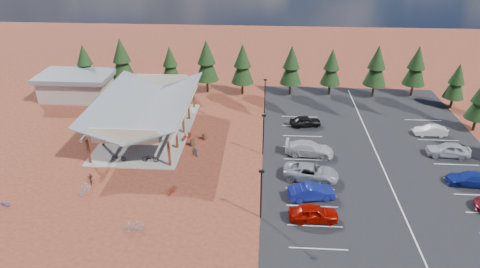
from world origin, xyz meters
TOP-DOWN VIEW (x-y plane):
  - ground at (0.00, 0.00)m, footprint 140.00×140.00m
  - asphalt_lot at (18.50, 3.00)m, footprint 27.00×44.00m
  - concrete_pad at (-10.00, 7.00)m, footprint 10.60×18.60m
  - bike_pavilion at (-10.00, 7.00)m, footprint 11.65×19.40m
  - outbuilding at (-24.00, 18.00)m, footprint 11.00×7.00m
  - lamp_post_0 at (5.00, -10.00)m, footprint 0.50×0.25m
  - lamp_post_1 at (5.00, 2.00)m, footprint 0.50×0.25m
  - lamp_post_2 at (5.00, 14.00)m, footprint 0.50×0.25m
  - trash_bin_0 at (-3.66, 3.52)m, footprint 0.60×0.60m
  - trash_bin_1 at (-2.43, 5.29)m, footprint 0.60×0.60m
  - pine_0 at (-23.87, 21.92)m, footprint 3.18×3.18m
  - pine_1 at (-17.73, 21.76)m, footprint 3.67×3.67m
  - pine_2 at (-10.22, 22.56)m, footprint 3.08×3.08m
  - pine_3 at (-4.25, 21.84)m, footprint 3.66×3.66m
  - pine_4 at (1.40, 21.27)m, footprint 3.50×3.50m
  - pine_5 at (8.90, 21.48)m, footprint 3.41×3.41m
  - pine_6 at (15.12, 22.01)m, footprint 3.19×3.19m
  - pine_7 at (21.81, 21.55)m, footprint 3.53×3.53m
  - pine_8 at (27.93, 22.25)m, footprint 3.46×3.46m
  - pine_13 at (32.36, 17.69)m, footprint 2.94×2.94m
  - bike_0 at (-11.47, -0.80)m, footprint 1.79×0.76m
  - bike_1 at (-13.37, 5.46)m, footprint 1.82×0.65m
  - bike_2 at (-10.75, 9.68)m, footprint 1.87×1.12m
  - bike_3 at (-13.70, 12.69)m, footprint 1.70×0.84m
  - bike_4 at (-7.79, -0.80)m, footprint 1.92×0.73m
  - bike_5 at (-8.75, 4.51)m, footprint 1.64×0.70m
  - bike_6 at (-7.53, 8.19)m, footprint 1.81×0.84m
  - bike_7 at (-8.75, 14.74)m, footprint 1.92×1.07m
  - bike_8 at (-13.08, -5.10)m, footprint 1.40×2.01m
  - bike_9 at (-12.94, -7.24)m, footprint 1.07×1.81m
  - bike_10 at (-19.99, -10.11)m, footprint 1.65×0.73m
  - bike_11 at (-3.99, -6.74)m, footprint 0.99×1.61m
  - bike_13 at (-6.13, -12.83)m, footprint 1.90×0.97m
  - bike_14 at (-2.93, 1.49)m, footprint 1.25×1.93m
  - bike_15 at (-4.67, 5.11)m, footprint 1.31×1.75m
  - car_0 at (9.87, -10.14)m, footprint 4.66×2.09m
  - car_1 at (9.98, -6.71)m, footprint 4.89×2.47m
  - car_2 at (10.22, -3.07)m, footprint 6.23×3.64m
  - car_3 at (10.45, 2.19)m, footprint 5.85×2.85m
  - car_4 at (10.54, 10.07)m, footprint 4.35×2.41m
  - car_7 at (26.74, -3.06)m, footprint 4.97×2.42m
  - car_8 at (26.62, 3.00)m, footprint 4.97×2.31m
  - car_9 at (26.36, 8.35)m, footprint 4.08×1.49m

SIDE VIEW (x-z plane):
  - ground at x=0.00m, z-range 0.00..0.00m
  - asphalt_lot at x=18.50m, z-range 0.00..0.04m
  - concrete_pad at x=-10.00m, z-range 0.00..0.10m
  - bike_10 at x=-19.99m, z-range 0.00..0.84m
  - trash_bin_0 at x=-3.66m, z-range 0.00..0.90m
  - trash_bin_1 at x=-2.43m, z-range 0.00..0.90m
  - bike_11 at x=-3.99m, z-range 0.00..0.93m
  - bike_14 at x=-2.93m, z-range 0.00..0.96m
  - bike_8 at x=-13.08m, z-range 0.00..1.00m
  - bike_15 at x=-4.67m, z-range 0.00..1.05m
  - bike_9 at x=-12.94m, z-range 0.00..1.05m
  - bike_13 at x=-6.13m, z-range 0.00..1.10m
  - bike_0 at x=-11.47m, z-range 0.10..1.02m
  - bike_6 at x=-7.53m, z-range 0.10..1.02m
  - bike_2 at x=-10.75m, z-range 0.10..1.03m
  - bike_5 at x=-8.75m, z-range 0.10..1.05m
  - bike_3 at x=-13.70m, z-range 0.10..1.08m
  - bike_4 at x=-7.79m, z-range 0.10..1.10m
  - bike_1 at x=-13.37m, z-range 0.10..1.17m
  - bike_7 at x=-8.75m, z-range 0.10..1.21m
  - car_9 at x=26.36m, z-range 0.04..1.38m
  - car_7 at x=26.74m, z-range 0.04..1.43m
  - car_4 at x=10.54m, z-range 0.04..1.44m
  - car_1 at x=9.98m, z-range 0.04..1.58m
  - car_0 at x=9.87m, z-range 0.04..1.59m
  - car_2 at x=10.22m, z-range 0.04..1.67m
  - car_3 at x=10.45m, z-range 0.04..1.68m
  - car_8 at x=26.62m, z-range 0.04..1.69m
  - outbuilding at x=-24.00m, z-range 0.08..3.98m
  - lamp_post_0 at x=5.00m, z-range 0.41..5.55m
  - lamp_post_1 at x=5.00m, z-range 0.41..5.55m
  - lamp_post_2 at x=5.00m, z-range 0.41..5.55m
  - bike_pavilion at x=-10.00m, z-range 1.34..6.31m
  - pine_13 at x=32.36m, z-range 0.75..7.59m
  - pine_2 at x=-10.22m, z-range 0.79..7.95m
  - pine_0 at x=-23.87m, z-range 0.82..8.22m
  - pine_6 at x=15.12m, z-range 0.82..8.26m
  - pine_5 at x=8.90m, z-range 0.88..8.83m
  - pine_8 at x=27.93m, z-range 0.89..8.94m
  - pine_4 at x=1.40m, z-range 0.90..9.05m
  - pine_7 at x=21.81m, z-range 0.91..9.13m
  - pine_3 at x=-4.25m, z-range 0.94..9.47m
  - pine_1 at x=-17.73m, z-range 0.95..9.50m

